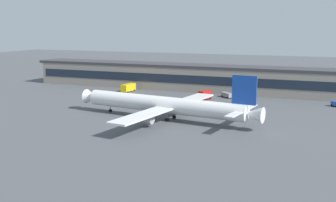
{
  "coord_description": "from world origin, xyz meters",
  "views": [
    {
      "loc": [
        49.56,
        -113.92,
        27.97
      ],
      "look_at": [
        0.88,
        3.1,
        5.0
      ],
      "focal_mm": 43.91,
      "sensor_mm": 36.0,
      "label": 1
    }
  ],
  "objects_px": {
    "airliner": "(166,105)",
    "stair_truck": "(205,95)",
    "fuel_truck": "(129,87)",
    "belt_loader": "(227,95)"
  },
  "relations": [
    {
      "from": "fuel_truck",
      "to": "belt_loader",
      "type": "xyz_separation_m",
      "value": [
        43.53,
        1.73,
        -0.73
      ]
    },
    {
      "from": "airliner",
      "to": "fuel_truck",
      "type": "height_order",
      "value": "airliner"
    },
    {
      "from": "stair_truck",
      "to": "belt_loader",
      "type": "xyz_separation_m",
      "value": [
        6.63,
        8.2,
        -0.83
      ]
    },
    {
      "from": "airliner",
      "to": "fuel_truck",
      "type": "relative_size",
      "value": 7.26
    },
    {
      "from": "airliner",
      "to": "fuel_truck",
      "type": "xyz_separation_m",
      "value": [
        -36.37,
        44.38,
        -2.68
      ]
    },
    {
      "from": "fuel_truck",
      "to": "belt_loader",
      "type": "distance_m",
      "value": 43.57
    },
    {
      "from": "airliner",
      "to": "belt_loader",
      "type": "xyz_separation_m",
      "value": [
        7.15,
        46.1,
        -3.41
      ]
    },
    {
      "from": "airliner",
      "to": "stair_truck",
      "type": "height_order",
      "value": "airliner"
    },
    {
      "from": "stair_truck",
      "to": "fuel_truck",
      "type": "distance_m",
      "value": 37.46
    },
    {
      "from": "airliner",
      "to": "belt_loader",
      "type": "bearing_deg",
      "value": 81.18
    }
  ]
}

